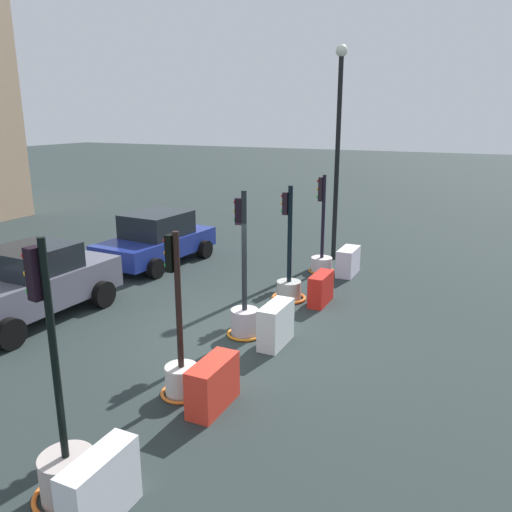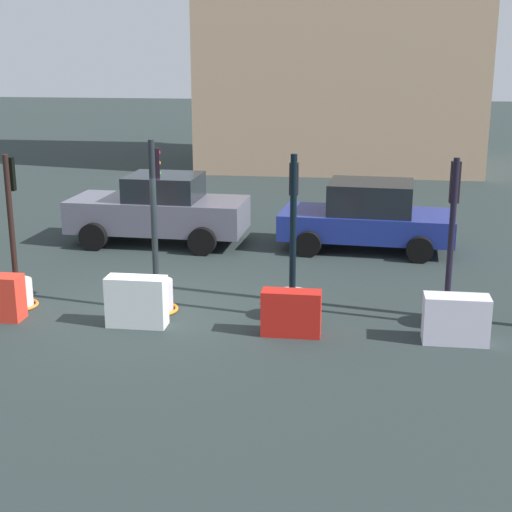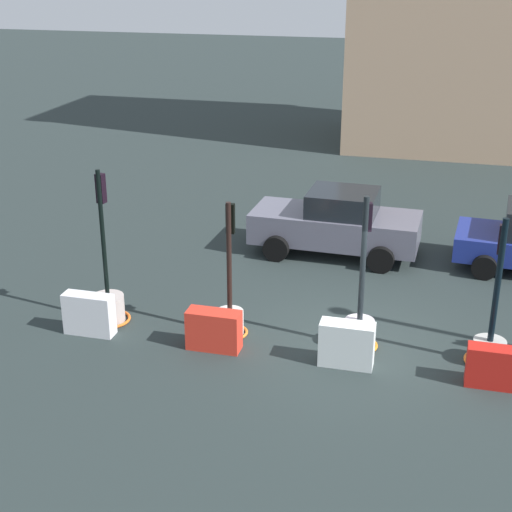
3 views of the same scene
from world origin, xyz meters
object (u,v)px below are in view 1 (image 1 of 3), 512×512
traffic_light_3 (289,282)px  construction_barrier_2 (276,324)px  construction_barrier_4 (348,261)px  traffic_light_1 (181,366)px  street_lamp_post (338,136)px  construction_barrier_0 (100,488)px  construction_barrier_3 (321,289)px  traffic_light_2 (244,311)px  car_grey_saloon (30,284)px  car_blue_estate (157,239)px  traffic_light_4 (322,256)px  traffic_light_0 (66,462)px  construction_barrier_1 (213,385)px

traffic_light_3 → construction_barrier_2: 2.77m
traffic_light_3 → construction_barrier_4: size_ratio=2.78×
traffic_light_1 → street_lamp_post: (9.43, 0.17, 3.47)m
traffic_light_1 → construction_barrier_0: size_ratio=2.73×
construction_barrier_3 → construction_barrier_4: construction_barrier_4 is taller
construction_barrier_2 → street_lamp_post: street_lamp_post is taller
traffic_light_2 → car_grey_saloon: bearing=104.2°
car_blue_estate → traffic_light_4: bearing=-75.1°
traffic_light_2 → car_blue_estate: size_ratio=0.75×
traffic_light_2 → construction_barrier_2: size_ratio=3.04×
traffic_light_4 → car_grey_saloon: (-6.49, 4.99, 0.34)m
car_grey_saloon → traffic_light_0: bearing=-128.7°
traffic_light_1 → construction_barrier_0: traffic_light_1 is taller
construction_barrier_2 → construction_barrier_1: bearing=-179.6°
traffic_light_2 → construction_barrier_2: 0.82m
traffic_light_1 → construction_barrier_4: traffic_light_1 is taller
construction_barrier_1 → traffic_light_4: bearing=5.6°
traffic_light_4 → car_grey_saloon: traffic_light_4 is taller
traffic_light_1 → construction_barrier_0: bearing=-165.5°
construction_barrier_0 → street_lamp_post: size_ratio=0.16×
traffic_light_4 → car_blue_estate: bearing=104.9°
car_grey_saloon → traffic_light_2: bearing=-75.8°
construction_barrier_1 → car_blue_estate: size_ratio=0.26×
construction_barrier_1 → car_grey_saloon: size_ratio=0.25×
car_grey_saloon → car_blue_estate: size_ratio=1.04×
car_blue_estate → construction_barrier_4: bearing=-76.5°
traffic_light_0 → construction_barrier_4: bearing=-3.5°
traffic_light_0 → construction_barrier_3: traffic_light_0 is taller
traffic_light_4 → traffic_light_3: bearing=-179.9°
traffic_light_1 → traffic_light_3: traffic_light_3 is taller
construction_barrier_0 → traffic_light_0: bearing=79.0°
traffic_light_4 → construction_barrier_4: traffic_light_4 is taller
traffic_light_1 → construction_barrier_2: traffic_light_1 is taller
traffic_light_4 → street_lamp_post: street_lamp_post is taller
traffic_light_1 → construction_barrier_1: (-0.13, -0.70, -0.13)m
construction_barrier_1 → construction_barrier_0: bearing=-179.3°
traffic_light_2 → construction_barrier_3: 2.73m
construction_barrier_4 → car_blue_estate: bearing=103.5°
traffic_light_3 → car_blue_estate: 5.30m
traffic_light_4 → traffic_light_2: bearing=179.7°
traffic_light_1 → construction_barrier_2: (2.54, -0.69, -0.09)m
traffic_light_2 → construction_barrier_4: 5.37m
construction_barrier_4 → car_grey_saloon: 8.77m
traffic_light_1 → construction_barrier_3: size_ratio=2.87×
traffic_light_2 → construction_barrier_1: (-2.81, -0.82, -0.15)m
traffic_light_1 → traffic_light_4: traffic_light_4 is taller
traffic_light_2 → construction_barrier_0: (-5.52, -0.85, -0.11)m
traffic_light_1 → construction_barrier_4: 8.02m
construction_barrier_3 → car_blue_estate: (1.31, 5.97, 0.41)m
traffic_light_4 → construction_barrier_3: 2.80m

